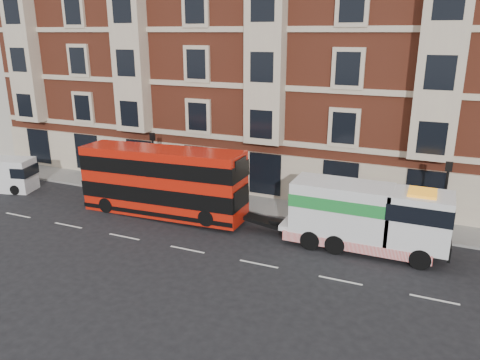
% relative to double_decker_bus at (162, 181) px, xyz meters
% --- Properties ---
extents(ground, '(120.00, 120.00, 0.00)m').
position_rel_double_decker_bus_xyz_m(ground, '(3.74, -3.67, -2.24)').
color(ground, black).
rests_on(ground, ground).
extents(sidewalk, '(90.00, 3.00, 0.15)m').
position_rel_double_decker_bus_xyz_m(sidewalk, '(3.74, 3.83, -2.16)').
color(sidewalk, slate).
rests_on(sidewalk, ground).
extents(victorian_terrace, '(45.00, 12.00, 20.40)m').
position_rel_double_decker_bus_xyz_m(victorian_terrace, '(4.24, 11.33, 7.83)').
color(victorian_terrace, brown).
rests_on(victorian_terrace, ground).
extents(lamp_post_west, '(0.35, 0.15, 4.35)m').
position_rel_double_decker_bus_xyz_m(lamp_post_west, '(-2.26, 2.53, 0.44)').
color(lamp_post_west, black).
rests_on(lamp_post_west, sidewalk).
extents(lamp_post_east, '(0.35, 0.15, 4.35)m').
position_rel_double_decker_bus_xyz_m(lamp_post_east, '(15.74, 2.53, 0.44)').
color(lamp_post_east, black).
rests_on(lamp_post_east, sidewalk).
extents(double_decker_bus, '(10.43, 2.39, 4.22)m').
position_rel_double_decker_bus_xyz_m(double_decker_bus, '(0.00, 0.00, 0.00)').
color(double_decker_bus, red).
rests_on(double_decker_bus, ground).
extents(tow_truck, '(8.35, 2.47, 3.48)m').
position_rel_double_decker_bus_xyz_m(tow_truck, '(12.05, 0.00, -0.39)').
color(tow_truck, silver).
rests_on(tow_truck, ground).
extents(box_van, '(4.80, 2.90, 2.34)m').
position_rel_double_decker_bus_xyz_m(box_van, '(-13.18, -0.42, -1.09)').
color(box_van, silver).
rests_on(box_van, ground).
extents(pedestrian, '(0.73, 0.64, 1.68)m').
position_rel_double_decker_bus_xyz_m(pedestrian, '(-8.47, 3.11, -1.25)').
color(pedestrian, black).
rests_on(pedestrian, sidewalk).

